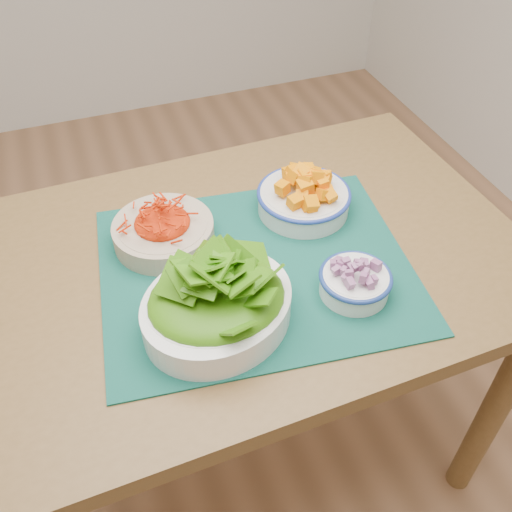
{
  "coord_description": "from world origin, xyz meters",
  "views": [
    {
      "loc": [
        0.06,
        -0.76,
        1.52
      ],
      "look_at": [
        0.32,
        -0.04,
        0.78
      ],
      "focal_mm": 40.0,
      "sensor_mm": 36.0,
      "label": 1
    }
  ],
  "objects": [
    {
      "name": "ground",
      "position": [
        0.0,
        0.0,
        0.0
      ],
      "size": [
        4.0,
        4.0,
        0.0
      ],
      "primitive_type": "plane",
      "color": "#AC7953",
      "rests_on": "ground"
    },
    {
      "name": "table",
      "position": [
        0.32,
        0.0,
        0.64
      ],
      "size": [
        1.12,
        0.76,
        0.75
      ],
      "rotation": [
        0.0,
        0.0,
        0.03
      ],
      "color": "brown",
      "rests_on": "ground"
    },
    {
      "name": "placemat",
      "position": [
        0.32,
        -0.04,
        0.75
      ],
      "size": [
        0.63,
        0.54,
        0.0
      ],
      "primitive_type": "cube",
      "rotation": [
        0.0,
        0.0,
        -0.12
      ],
      "color": "#08352D",
      "rests_on": "table"
    },
    {
      "name": "carrot_bowl",
      "position": [
        0.18,
        0.09,
        0.79
      ],
      "size": [
        0.22,
        0.22,
        0.08
      ],
      "rotation": [
        0.0,
        0.0,
        0.13
      ],
      "color": "#C1AB8F",
      "rests_on": "placemat"
    },
    {
      "name": "squash_bowl",
      "position": [
        0.47,
        0.09,
        0.8
      ],
      "size": [
        0.2,
        0.2,
        0.09
      ],
      "rotation": [
        0.0,
        0.0,
        -0.01
      ],
      "color": "silver",
      "rests_on": "placemat"
    },
    {
      "name": "lettuce_bowl",
      "position": [
        0.21,
        -0.14,
        0.82
      ],
      "size": [
        0.34,
        0.32,
        0.13
      ],
      "rotation": [
        0.0,
        0.0,
        0.4
      ],
      "color": "white",
      "rests_on": "placemat"
    },
    {
      "name": "onion_bowl",
      "position": [
        0.47,
        -0.16,
        0.79
      ],
      "size": [
        0.15,
        0.15,
        0.07
      ],
      "rotation": [
        0.0,
        0.0,
        -0.22
      ],
      "color": "white",
      "rests_on": "placemat"
    }
  ]
}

